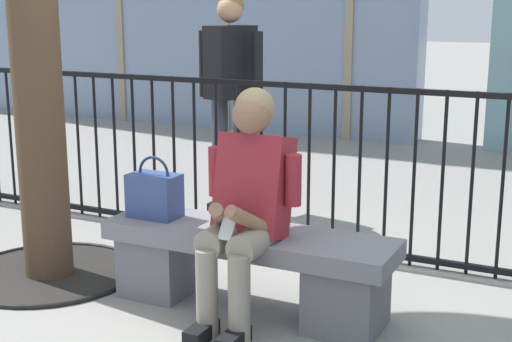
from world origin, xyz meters
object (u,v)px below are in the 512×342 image
(handbag_on_bench, at_px, (155,194))
(bystander_at_railing, at_px, (231,85))
(seated_person_with_phone, at_px, (246,200))
(stone_bench, at_px, (248,262))

(handbag_on_bench, height_order, bystander_at_railing, bystander_at_railing)
(handbag_on_bench, relative_size, bystander_at_railing, 0.20)
(seated_person_with_phone, bearing_deg, handbag_on_bench, 169.44)
(seated_person_with_phone, distance_m, bystander_at_railing, 2.18)
(seated_person_with_phone, xyz_separation_m, handbag_on_bench, (-0.64, 0.12, -0.07))
(stone_bench, height_order, seated_person_with_phone, seated_person_with_phone)
(stone_bench, height_order, bystander_at_railing, bystander_at_railing)
(stone_bench, distance_m, handbag_on_bench, 0.66)
(handbag_on_bench, bearing_deg, stone_bench, 0.99)
(seated_person_with_phone, distance_m, handbag_on_bench, 0.65)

